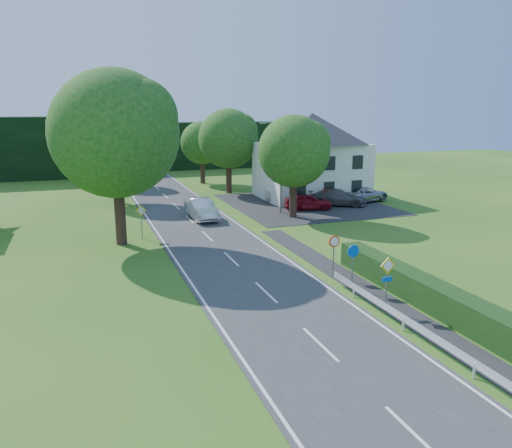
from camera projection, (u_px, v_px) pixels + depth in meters
name	position (u px, v px, depth m)	size (l,w,h in m)	color
ground	(417.00, 438.00, 14.03)	(160.00, 160.00, 0.00)	#285719
road	(222.00, 251.00, 32.38)	(7.00, 80.00, 0.04)	#333335
footpath	(499.00, 372.00, 17.48)	(1.50, 44.00, 0.04)	#232326
parking_pad	(305.00, 204.00, 48.23)	(14.00, 16.00, 0.04)	#232326
line_edge_left	(173.00, 255.00, 31.31)	(0.12, 80.00, 0.01)	white
line_edge_right	(269.00, 246.00, 33.44)	(0.12, 80.00, 0.01)	white
line_centre	(222.00, 250.00, 32.37)	(0.12, 80.00, 0.01)	white
tree_main	(117.00, 159.00, 32.78)	(9.40, 9.40, 11.64)	#154314
tree_left_far	(115.00, 159.00, 48.13)	(7.00, 7.00, 8.58)	#154314
tree_right_far	(228.00, 151.00, 53.83)	(7.40, 7.40, 9.09)	#154314
tree_left_back	(112.00, 152.00, 59.37)	(6.60, 6.60, 8.07)	#154314
tree_right_back	(202.00, 153.00, 61.02)	(6.20, 6.20, 7.56)	#154314
tree_right_mid	(294.00, 167.00, 41.54)	(7.00, 7.00, 8.58)	#154314
treeline_right	(190.00, 146.00, 76.42)	(30.00, 5.00, 7.00)	black
house_white	(311.00, 155.00, 50.65)	(10.60, 8.40, 8.60)	silver
streetlight	(280.00, 163.00, 43.19)	(2.03, 0.18, 8.00)	slate
sign_priority_right	(387.00, 274.00, 22.35)	(0.78, 0.09, 2.59)	slate
sign_roundabout	(353.00, 258.00, 25.14)	(0.64, 0.08, 2.37)	slate
sign_speed_limit	(334.00, 246.00, 26.94)	(0.64, 0.11, 2.37)	slate
sign_priority_left	(141.00, 215.00, 35.10)	(0.78, 0.09, 2.44)	slate
moving_car	(201.00, 209.00, 41.49)	(1.79, 5.13, 1.69)	silver
motorcycle	(196.00, 201.00, 47.13)	(0.67, 1.92, 1.01)	black
parked_car_red	(308.00, 202.00, 45.38)	(1.71, 4.26, 1.45)	maroon
parked_car_silver_a	(288.00, 194.00, 49.21)	(1.59, 4.57, 1.50)	#A6A5AA
parked_car_grey	(338.00, 197.00, 47.33)	(2.18, 5.37, 1.56)	#525257
parked_car_silver_b	(364.00, 194.00, 49.26)	(2.49, 5.40, 1.50)	#A6A7AD
parasol	(325.00, 198.00, 45.59)	(2.19, 2.24, 2.01)	#BC330F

